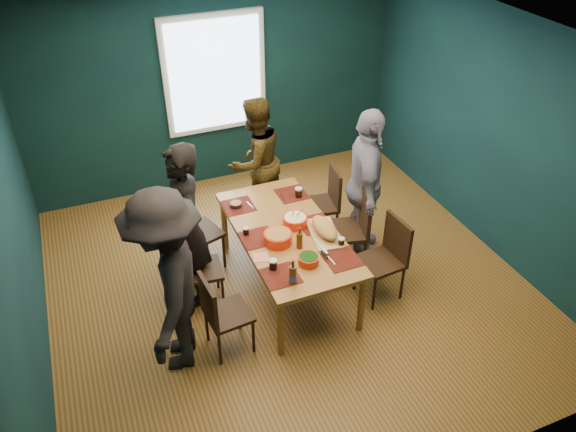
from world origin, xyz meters
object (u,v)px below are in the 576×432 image
Objects in this scene: person_far_left at (185,228)px; bowl_salad at (278,238)px; chair_right_near at (388,252)px; person_back at (255,161)px; chair_left_mid at (193,265)px; person_right at (365,185)px; chair_right_mid at (354,223)px; person_near_left at (169,284)px; chair_left_far at (191,229)px; chair_left_near at (219,310)px; dining_table at (287,236)px; bowl_herbs at (308,260)px; bowl_dumpling at (295,221)px; cutting_board at (324,229)px; chair_right_far at (326,198)px.

person_far_left is 0.93m from bowl_salad.
person_back is (-0.79, 1.89, 0.27)m from chair_right_near.
chair_left_mid is 2.08m from person_right.
chair_left_mid is 0.40m from person_far_left.
person_far_left is at bearing 22.03° from person_back.
person_near_left reaches higher than chair_right_mid.
chair_left_far is at bearing 131.77° from bowl_salad.
chair_left_far reaches higher than chair_left_near.
dining_table is at bearing -161.91° from chair_right_mid.
chair_right_near is at bearing -27.97° from dining_table.
chair_right_mid is at bearing 36.69° from bowl_herbs.
chair_left_near is (-0.06, -1.27, -0.05)m from chair_left_far.
chair_left_mid is at bearing 174.26° from dining_table.
dining_table is 6.74× the size of bowl_salad.
bowl_dumpling is (1.11, -0.04, 0.27)m from chair_left_mid.
chair_right_near is 1.03m from bowl_dumpling.
person_near_left is 2.68× the size of cutting_board.
person_right is (0.89, -1.14, 0.09)m from person_back.
bowl_salad is 0.42× the size of cutting_board.
bowl_herbs is (0.15, -0.41, -0.02)m from bowl_salad.
chair_right_mid reaches higher than dining_table.
chair_left_mid is 0.72m from chair_left_near.
person_right is 1.27m from bowl_salad.
person_near_left is (-2.13, -1.25, 0.40)m from chair_right_far.
person_far_left is at bearing -171.22° from chair_right_mid.
chair_left_near is (-0.93, -0.62, -0.15)m from dining_table.
chair_left_far is 1.66m from chair_right_far.
chair_right_near is 0.51× the size of person_right.
chair_left_far is 0.56m from chair_left_mid.
chair_right_far is 0.92× the size of chair_right_mid.
bowl_herbs is at bearing -123.65° from cutting_board.
chair_left_far is at bearing 99.78° from person_right.
person_right is (0.25, -0.44, 0.37)m from chair_right_far.
chair_right_near is at bearing -10.55° from chair_left_mid.
chair_left_near is 0.49× the size of person_right.
person_far_left reaches higher than person_back.
person_back is at bearing 59.72° from person_right.
chair_right_far is 1.29m from bowl_salad.
chair_left_mid is 1.75m from person_back.
bowl_herbs is (0.99, -0.79, -0.12)m from person_far_left.
chair_left_mid is 3.47× the size of bowl_dumpling.
dining_table is 1.13m from chair_left_near.
person_near_left is (-1.48, -1.94, 0.12)m from person_back.
chair_right_mid is (0.03, -0.64, 0.05)m from chair_right_far.
chair_left_mid is at bearing -167.14° from chair_right_mid.
chair_left_near reaches higher than bowl_salad.
chair_right_mid is 1.02m from bowl_salad.
person_back is at bearing 78.77° from bowl_salad.
bowl_herbs is at bearing -90.64° from dining_table.
person_far_left is (-1.79, -0.46, 0.37)m from chair_right_far.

